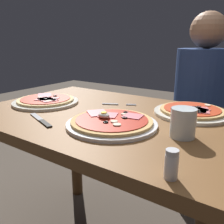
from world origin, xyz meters
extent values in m
cube|color=brown|center=(0.00, 0.00, 0.72)|extent=(1.09, 0.73, 0.04)
cylinder|color=#4A3018|center=(-0.49, 0.31, 0.35)|extent=(0.07, 0.07, 0.70)
cylinder|color=white|center=(0.10, -0.11, 0.74)|extent=(0.32, 0.32, 0.01)
cylinder|color=tan|center=(0.10, -0.11, 0.75)|extent=(0.29, 0.29, 0.01)
cylinder|color=#A82314|center=(0.10, -0.11, 0.76)|extent=(0.25, 0.25, 0.00)
torus|color=black|center=(0.10, -0.16, 0.76)|extent=(0.02, 0.02, 0.00)
torus|color=black|center=(0.13, -0.08, 0.76)|extent=(0.02, 0.02, 0.00)
torus|color=black|center=(0.10, -0.02, 0.76)|extent=(0.02, 0.02, 0.00)
cube|color=#C65B66|center=(0.06, -0.09, 0.76)|extent=(0.08, 0.09, 0.00)
cube|color=#C65B66|center=(0.14, -0.05, 0.76)|extent=(0.07, 0.07, 0.00)
cube|color=#D16B70|center=(0.01, -0.09, 0.76)|extent=(0.11, 0.11, 0.00)
cylinder|color=beige|center=(0.12, -0.14, 0.76)|extent=(0.02, 0.02, 0.00)
cylinder|color=beige|center=(0.15, -0.16, 0.76)|extent=(0.03, 0.03, 0.00)
cylinder|color=beige|center=(0.10, -0.05, 0.76)|extent=(0.02, 0.02, 0.00)
ellipsoid|color=white|center=(0.07, -0.12, 0.77)|extent=(0.04, 0.03, 0.02)
cylinder|color=yellow|center=(0.07, -0.12, 0.78)|extent=(0.02, 0.02, 0.00)
cylinder|color=silver|center=(0.28, 0.19, 0.74)|extent=(0.30, 0.30, 0.01)
cylinder|color=tan|center=(0.28, 0.19, 0.75)|extent=(0.25, 0.25, 0.01)
cylinder|color=red|center=(0.28, 0.19, 0.76)|extent=(0.22, 0.22, 0.00)
torus|color=black|center=(0.28, 0.20, 0.76)|extent=(0.02, 0.02, 0.00)
torus|color=black|center=(0.30, 0.21, 0.76)|extent=(0.02, 0.02, 0.00)
torus|color=black|center=(0.31, 0.16, 0.76)|extent=(0.02, 0.02, 0.00)
torus|color=black|center=(0.31, 0.16, 0.76)|extent=(0.02, 0.02, 0.00)
torus|color=black|center=(0.32, 0.13, 0.76)|extent=(0.02, 0.02, 0.00)
torus|color=black|center=(0.32, 0.14, 0.76)|extent=(0.02, 0.02, 0.00)
cube|color=#D16B70|center=(0.31, 0.14, 0.76)|extent=(0.08, 0.05, 0.00)
cube|color=#D16B70|center=(0.32, 0.17, 0.76)|extent=(0.09, 0.11, 0.00)
cube|color=#D16B70|center=(0.31, 0.17, 0.76)|extent=(0.09, 0.09, 0.00)
cube|color=#C65B66|center=(0.26, 0.13, 0.76)|extent=(0.11, 0.10, 0.00)
cylinder|color=beige|center=(0.28, 0.17, 0.76)|extent=(0.03, 0.03, 0.00)
cylinder|color=beige|center=(0.32, 0.26, 0.76)|extent=(0.02, 0.02, 0.00)
cylinder|color=silver|center=(-0.34, -0.03, 0.74)|extent=(0.31, 0.31, 0.01)
cylinder|color=#E5C17F|center=(-0.34, -0.03, 0.75)|extent=(0.26, 0.26, 0.01)
cylinder|color=#B72D19|center=(-0.34, -0.03, 0.76)|extent=(0.23, 0.23, 0.00)
torus|color=black|center=(-0.33, -0.04, 0.76)|extent=(0.02, 0.02, 0.00)
torus|color=black|center=(-0.29, -0.02, 0.76)|extent=(0.02, 0.02, 0.00)
torus|color=black|center=(-0.34, 0.02, 0.76)|extent=(0.02, 0.02, 0.00)
torus|color=black|center=(-0.28, -0.03, 0.76)|extent=(0.02, 0.02, 0.00)
cube|color=#C65B66|center=(-0.39, 0.01, 0.76)|extent=(0.11, 0.11, 0.00)
cube|color=#D16B70|center=(-0.32, -0.04, 0.76)|extent=(0.12, 0.10, 0.00)
cube|color=#D16B70|center=(-0.31, -0.05, 0.76)|extent=(0.11, 0.09, 0.00)
cylinder|color=beige|center=(-0.28, -0.06, 0.76)|extent=(0.03, 0.03, 0.00)
cylinder|color=beige|center=(-0.37, -0.04, 0.76)|extent=(0.02, 0.02, 0.00)
cylinder|color=silver|center=(0.33, -0.07, 0.78)|extent=(0.08, 0.08, 0.09)
cylinder|color=silver|center=(0.33, -0.07, 0.75)|extent=(0.07, 0.07, 0.03)
cube|color=silver|center=(-0.08, 0.12, 0.74)|extent=(0.07, 0.05, 0.00)
cube|color=silver|center=(0.01, 0.16, 0.74)|extent=(0.04, 0.02, 0.00)
cube|color=silver|center=(0.01, 0.17, 0.74)|extent=(0.04, 0.02, 0.00)
cube|color=silver|center=(0.01, 0.17, 0.74)|extent=(0.04, 0.02, 0.00)
cube|color=silver|center=(0.01, 0.18, 0.74)|extent=(0.04, 0.02, 0.00)
cube|color=silver|center=(-0.20, -0.20, 0.74)|extent=(0.11, 0.06, 0.00)
cube|color=black|center=(-0.11, -0.24, 0.74)|extent=(0.09, 0.05, 0.01)
cylinder|color=white|center=(0.39, -0.32, 0.76)|extent=(0.03, 0.03, 0.05)
cylinder|color=silver|center=(0.39, -0.32, 0.80)|extent=(0.03, 0.03, 0.01)
cylinder|color=black|center=(0.19, 0.70, 0.23)|extent=(0.29, 0.29, 0.46)
cylinder|color=navy|center=(0.19, 0.70, 0.72)|extent=(0.32, 0.32, 0.52)
sphere|color=#9E7051|center=(0.19, 0.70, 1.08)|extent=(0.20, 0.20, 0.20)
camera|label=1|loc=(0.55, -0.77, 1.02)|focal=39.07mm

